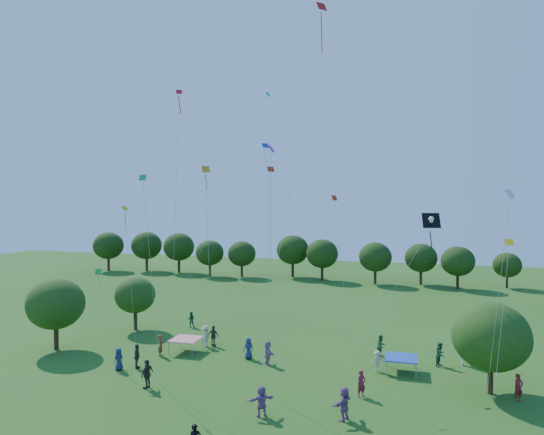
% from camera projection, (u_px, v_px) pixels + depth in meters
% --- Properties ---
extents(near_tree_west, '(4.58, 4.58, 5.82)m').
position_uv_depth(near_tree_west, '(56.00, 304.00, 39.35)').
color(near_tree_west, '#422B19').
rests_on(near_tree_west, ground).
extents(near_tree_north, '(3.77, 3.77, 4.97)m').
position_uv_depth(near_tree_north, '(135.00, 295.00, 45.50)').
color(near_tree_north, '#422B19').
rests_on(near_tree_north, ground).
extents(near_tree_east, '(4.76, 4.76, 5.77)m').
position_uv_depth(near_tree_east, '(491.00, 337.00, 30.30)').
color(near_tree_east, '#422B19').
rests_on(near_tree_east, ground).
extents(treeline, '(88.01, 8.77, 6.77)m').
position_uv_depth(treeline, '(336.00, 254.00, 73.16)').
color(treeline, '#422B19').
rests_on(treeline, ground).
extents(tent_red_stripe, '(2.20, 2.20, 1.10)m').
position_uv_depth(tent_red_stripe, '(186.00, 339.00, 38.76)').
color(tent_red_stripe, red).
rests_on(tent_red_stripe, ground).
extents(tent_blue, '(2.20, 2.20, 1.10)m').
position_uv_depth(tent_blue, '(401.00, 358.00, 34.17)').
color(tent_blue, '#1B49B5').
rests_on(tent_blue, ground).
extents(crowd_person_0, '(0.90, 0.85, 1.63)m').
position_uv_depth(crowd_person_0, '(249.00, 348.00, 37.09)').
color(crowd_person_0, navy).
rests_on(crowd_person_0, ground).
extents(crowd_person_1, '(0.73, 0.72, 1.67)m').
position_uv_depth(crowd_person_1, '(361.00, 384.00, 29.87)').
color(crowd_person_1, maroon).
rests_on(crowd_person_1, ground).
extents(crowd_person_2, '(0.87, 0.96, 1.73)m').
position_uv_depth(crowd_person_2, '(381.00, 346.00, 37.57)').
color(crowd_person_2, '#2B643B').
rests_on(crowd_person_2, ground).
extents(crowd_person_3, '(1.03, 0.53, 1.52)m').
position_uv_depth(crowd_person_3, '(378.00, 361.00, 34.27)').
color(crowd_person_3, '#C2B79B').
rests_on(crowd_person_3, ground).
extents(crowd_person_4, '(0.78, 1.14, 1.77)m').
position_uv_depth(crowd_person_4, '(137.00, 356.00, 34.97)').
color(crowd_person_4, '#3D3931').
rests_on(crowd_person_4, ground).
extents(crowd_person_5, '(1.64, 1.43, 1.73)m').
position_uv_depth(crowd_person_5, '(261.00, 401.00, 27.22)').
color(crowd_person_5, '#995C9E').
rests_on(crowd_person_5, ground).
extents(crowd_person_6, '(0.66, 0.88, 1.59)m').
position_uv_depth(crowd_person_6, '(119.00, 359.00, 34.64)').
color(crowd_person_6, navy).
rests_on(crowd_person_6, ground).
extents(crowd_person_7, '(0.74, 0.66, 1.67)m').
position_uv_depth(crowd_person_7, '(518.00, 388.00, 29.22)').
color(crowd_person_7, maroon).
rests_on(crowd_person_7, ground).
extents(crowd_person_8, '(0.80, 0.98, 1.74)m').
position_uv_depth(crowd_person_8, '(440.00, 354.00, 35.47)').
color(crowd_person_8, '#25583B').
rests_on(crowd_person_8, ground).
extents(crowd_person_9, '(0.60, 1.19, 1.77)m').
position_uv_depth(crowd_person_9, '(205.00, 336.00, 40.16)').
color(crowd_person_9, beige).
rests_on(crowd_person_9, ground).
extents(crowd_person_10, '(1.07, 0.66, 1.69)m').
position_uv_depth(crowd_person_10, '(214.00, 336.00, 40.41)').
color(crowd_person_10, '#463A38').
rests_on(crowd_person_10, ground).
extents(crowd_person_11, '(1.24, 1.85, 1.86)m').
position_uv_depth(crowd_person_11, '(344.00, 404.00, 26.72)').
color(crowd_person_11, '#8E5592').
rests_on(crowd_person_11, ground).
extents(crowd_person_12, '(0.98, 0.79, 1.75)m').
position_uv_depth(crowd_person_12, '(478.00, 346.00, 37.57)').
color(crowd_person_12, navy).
rests_on(crowd_person_12, ground).
extents(crowd_person_13, '(0.54, 0.70, 1.67)m').
position_uv_depth(crowd_person_13, '(161.00, 345.00, 37.76)').
color(crowd_person_13, '#9C3A1C').
rests_on(crowd_person_13, ground).
extents(crowd_person_14, '(0.82, 0.63, 1.48)m').
position_uv_depth(crowd_person_14, '(191.00, 319.00, 46.40)').
color(crowd_person_14, '#275B38').
rests_on(crowd_person_14, ground).
extents(crowd_person_15, '(0.85, 1.33, 1.89)m').
position_uv_depth(crowd_person_15, '(464.00, 353.00, 35.66)').
color(crowd_person_15, beige).
rests_on(crowd_person_15, ground).
extents(crowd_person_16, '(0.63, 1.16, 1.88)m').
position_uv_depth(crowd_person_16, '(147.00, 374.00, 31.26)').
color(crowd_person_16, '#362E2B').
rests_on(crowd_person_16, ground).
extents(crowd_person_17, '(1.40, 1.70, 1.77)m').
position_uv_depth(crowd_person_17, '(268.00, 353.00, 35.79)').
color(crowd_person_17, '#9E5D9F').
rests_on(crowd_person_17, ground).
extents(pirate_kite, '(5.88, 3.68, 10.01)m').
position_uv_depth(pirate_kite, '(430.00, 223.00, 32.46)').
color(pirate_kite, black).
extents(red_high_kite, '(3.15, 7.77, 26.00)m').
position_uv_depth(red_high_kite, '(312.00, 66.00, 35.98)').
color(red_high_kite, red).
extents(small_kite_0, '(0.59, 0.74, 13.41)m').
position_uv_depth(small_kite_0, '(271.00, 209.00, 36.55)').
color(small_kite_0, red).
extents(small_kite_1, '(1.20, 1.95, 8.59)m').
position_uv_depth(small_kite_1, '(506.00, 271.00, 28.09)').
color(small_kite_1, yellow).
extents(small_kite_2, '(0.61, 0.78, 13.32)m').
position_uv_depth(small_kite_2, '(207.00, 204.00, 34.69)').
color(small_kite_2, orange).
extents(small_kite_3, '(2.17, 0.68, 5.59)m').
position_uv_depth(small_kite_3, '(101.00, 281.00, 37.18)').
color(small_kite_3, green).
extents(small_kite_4, '(2.39, 6.05, 15.87)m').
position_uv_depth(small_kite_4, '(266.00, 186.00, 41.00)').
color(small_kite_4, '#1728EA').
extents(small_kite_5, '(1.11, 2.60, 13.96)m').
position_uv_depth(small_kite_5, '(270.00, 206.00, 27.85)').
color(small_kite_5, purple).
extents(small_kite_6, '(0.70, 3.53, 11.38)m').
position_uv_depth(small_kite_6, '(505.00, 241.00, 24.70)').
color(small_kite_6, silver).
extents(small_kite_7, '(8.00, 5.29, 21.23)m').
position_uv_depth(small_kite_7, '(242.00, 156.00, 45.62)').
color(small_kite_7, '#0CBDA3').
extents(small_kite_8, '(1.21, 0.49, 18.91)m').
position_uv_depth(small_kite_8, '(177.00, 163.00, 35.47)').
color(small_kite_8, red).
extents(small_kite_9, '(1.58, 1.04, 11.25)m').
position_uv_depth(small_kite_9, '(338.00, 232.00, 37.19)').
color(small_kite_9, '#FF2E0D').
extents(small_kite_10, '(0.94, 2.68, 10.46)m').
position_uv_depth(small_kite_10, '(127.00, 242.00, 33.90)').
color(small_kite_10, yellow).
extents(small_kite_11, '(2.32, 1.74, 12.63)m').
position_uv_depth(small_kite_11, '(146.00, 219.00, 32.77)').
color(small_kite_11, green).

